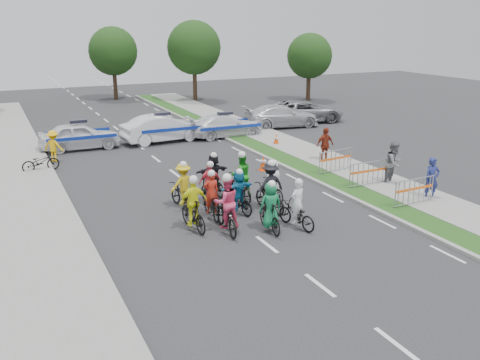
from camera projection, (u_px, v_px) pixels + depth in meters
name	position (u px, v px, depth m)	size (l,w,h in m)	color
ground	(267.00, 245.00, 16.89)	(90.00, 90.00, 0.00)	#28282B
curb_right	(316.00, 181.00, 23.29)	(0.20, 60.00, 0.12)	gray
grass_strip	(329.00, 179.00, 23.58)	(1.20, 60.00, 0.11)	#1F3F14
sidewalk_right	(362.00, 174.00, 24.32)	(2.40, 60.00, 0.13)	gray
sidewalk_left	(34.00, 223.00, 18.52)	(3.00, 60.00, 0.13)	gray
rider_0	(297.00, 211.00, 18.10)	(0.95, 1.82, 1.77)	black
rider_1	(270.00, 211.00, 17.76)	(0.80, 1.76, 1.81)	black
rider_2	(226.00, 210.00, 17.70)	(0.92, 2.07, 2.05)	black
rider_3	(193.00, 209.00, 17.86)	(1.00, 1.88, 1.94)	black
rider_4	(270.00, 191.00, 19.68)	(1.13, 1.97, 1.97)	black
rider_5	(239.00, 194.00, 19.42)	(1.42, 1.69, 1.72)	black
rider_6	(211.00, 202.00, 19.05)	(0.78, 1.81, 1.79)	black
rider_7	(273.00, 185.00, 20.75)	(0.73, 1.63, 1.69)	black
rider_8	(241.00, 182.00, 20.88)	(0.87, 1.99, 1.99)	black
rider_9	(210.00, 188.00, 20.32)	(0.89, 1.68, 1.76)	black
rider_10	(183.00, 190.00, 19.98)	(1.11, 1.89, 1.84)	black
rider_11	(213.00, 177.00, 21.45)	(1.47, 1.75, 1.79)	black
police_car_0	(79.00, 136.00, 29.13)	(1.73, 4.31, 1.47)	silver
police_car_1	(163.00, 128.00, 30.90)	(1.65, 4.74, 1.56)	silver
police_car_2	(225.00, 126.00, 32.29)	(1.89, 4.64, 1.35)	silver
civilian_sedan	(281.00, 116.00, 35.15)	(2.05, 5.03, 1.46)	silver
civilian_suv	(304.00, 111.00, 36.99)	(2.50, 5.42, 1.51)	gray
spectator_0	(432.00, 179.00, 20.85)	(0.62, 0.41, 1.71)	navy
spectator_1	(394.00, 164.00, 22.73)	(0.92, 0.72, 1.89)	slate
spectator_2	(325.00, 145.00, 26.41)	(1.03, 0.43, 1.75)	maroon
marshal_hiviz	(54.00, 146.00, 26.59)	(1.01, 0.58, 1.56)	yellow
barrier_0	(414.00, 193.00, 20.14)	(2.00, 0.50, 1.12)	#A5A8AD
barrier_1	(368.00, 175.00, 22.50)	(2.00, 0.50, 1.12)	#A5A8AD
barrier_2	(335.00, 162.00, 24.54)	(2.00, 0.50, 1.12)	#A5A8AD
cone_0	(263.00, 163.00, 25.11)	(0.40, 0.40, 0.70)	#F24C0C
cone_1	(276.00, 140.00, 30.03)	(0.40, 0.40, 0.70)	#F24C0C
parked_bike	(41.00, 162.00, 24.93)	(0.59, 1.70, 0.89)	black
tree_1	(194.00, 48.00, 45.23)	(4.55, 4.55, 6.82)	#382619
tree_2	(309.00, 56.00, 45.67)	(3.85, 3.85, 5.77)	#382619
tree_4	(113.00, 51.00, 46.32)	(4.20, 4.20, 6.30)	#382619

